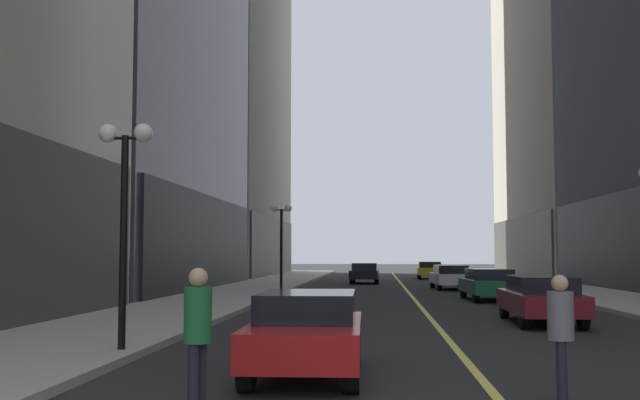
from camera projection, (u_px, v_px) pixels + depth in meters
ground_plane at (407, 291)px, 38.88m from camera, size 200.00×200.00×0.00m
sidewalk_left at (251, 289)px, 39.50m from camera, size 4.50×78.00×0.15m
sidewalk_right at (569, 290)px, 38.27m from camera, size 4.50×78.00×0.15m
lane_centre_stripe at (407, 291)px, 38.88m from camera, size 0.16×70.00×0.01m
car_red at (307, 331)px, 11.88m from camera, size 1.77×4.05×1.32m
car_maroon at (541, 298)px, 20.68m from camera, size 1.78×4.80×1.32m
car_green at (488, 283)px, 30.88m from camera, size 1.98×4.58×1.32m
car_white at (450, 276)px, 40.55m from camera, size 1.98×4.52×1.32m
car_black at (365, 272)px, 48.90m from camera, size 1.92×4.33×1.32m
car_yellow at (429, 269)px, 57.45m from camera, size 1.96×4.35×1.32m
pedestrian_in_green_parka at (198, 328)px, 9.04m from camera, size 0.44×0.44×1.77m
pedestrian_in_grey_suit at (561, 328)px, 9.78m from camera, size 0.41×0.41×1.66m
street_lamp_left_near at (125, 185)px, 14.20m from camera, size 1.06×0.36×4.43m
street_lamp_left_far at (281, 228)px, 37.74m from camera, size 1.06×0.36×4.43m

